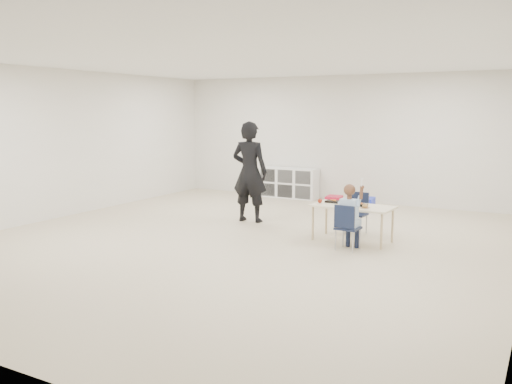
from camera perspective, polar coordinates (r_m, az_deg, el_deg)
The scene contains 16 objects.
room at distance 8.26m, azimuth -1.78°, elevation 4.24°, with size 9.00×9.02×2.80m.
table at distance 8.57m, azimuth 10.10°, elevation -3.25°, with size 1.27×0.69×0.57m.
chair_near at distance 8.02m, azimuth 9.67°, elevation -3.66°, with size 0.33×0.31×0.68m, color #101832, non-canonical shape.
chair_far at distance 9.09m, azimuth 10.50°, elevation -2.24°, with size 0.33×0.31×0.68m, color #101832, non-canonical shape.
child at distance 7.98m, azimuth 9.70°, elevation -2.28°, with size 0.45×0.45×1.07m, color #ABCBE8, non-canonical shape.
lunch_tray_near at distance 8.51m, azimuth 10.85°, elevation -1.33°, with size 0.22×0.16×0.03m, color black.
lunch_tray_far at distance 8.74m, azimuth 8.10°, elevation -1.00°, with size 0.22×0.16×0.03m, color black.
milk_carton at distance 8.38m, azimuth 10.13°, elevation -1.22°, with size 0.07×0.07×0.10m, color white.
bread_roll at distance 8.32m, azimuth 11.41°, elevation -1.44°, with size 0.09×0.09×0.07m, color #B28749.
apple_near at distance 8.63m, azimuth 9.52°, elevation -1.02°, with size 0.07×0.07×0.07m, color maroon.
apple_far at distance 8.65m, azimuth 6.74°, elevation -0.94°, with size 0.07×0.07×0.07m, color maroon.
cubby_shelf at distance 12.69m, azimuth 3.45°, elevation 0.98°, with size 1.40×0.40×0.70m, color white.
adult at distance 9.85m, azimuth -0.68°, elevation 2.13°, with size 0.67×0.44×1.83m, color black.
bin_red at distance 11.84m, azimuth 8.21°, elevation -0.88°, with size 0.31×0.40×0.19m, color red.
bin_yellow at distance 11.53m, azimuth 11.20°, elevation -1.14°, with size 0.36×0.46×0.22m, color yellow.
bin_blue at distance 11.49m, azimuth 11.38°, elevation -1.16°, with size 0.36×0.47×0.23m, color #1C2FD5.
Camera 1 is at (4.20, -7.08, 2.02)m, focal length 38.00 mm.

